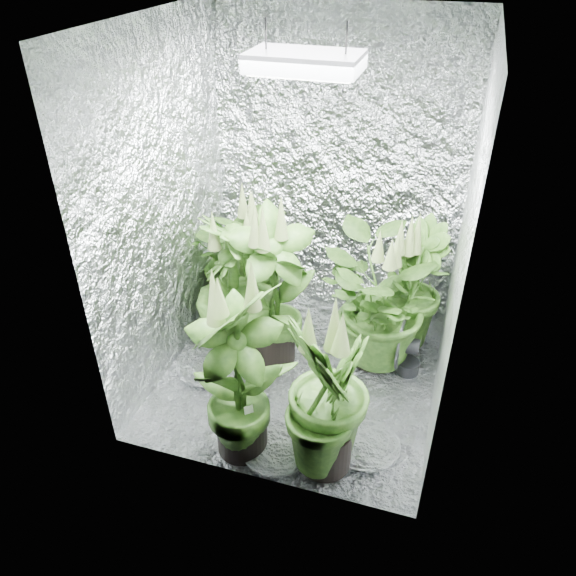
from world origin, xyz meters
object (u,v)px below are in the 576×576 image
(plant_f, at_px, (238,372))
(circulation_fan, at_px, (405,351))
(plant_b, at_px, (274,292))
(plant_d, at_px, (236,288))
(plant_c, at_px, (412,287))
(plant_e, at_px, (377,305))
(grow_lamp, at_px, (305,62))
(plant_a, at_px, (246,258))
(plant_g, at_px, (328,397))

(plant_f, bearing_deg, circulation_fan, 49.73)
(plant_b, distance_m, plant_d, 0.27)
(plant_c, height_order, plant_e, plant_c)
(grow_lamp, bearing_deg, plant_f, -101.57)
(plant_a, bearing_deg, plant_g, -53.23)
(grow_lamp, relative_size, plant_e, 0.55)
(grow_lamp, height_order, plant_g, grow_lamp)
(plant_e, bearing_deg, plant_f, -120.29)
(plant_g, bearing_deg, plant_d, 135.59)
(grow_lamp, bearing_deg, plant_b, 152.75)
(plant_b, bearing_deg, plant_f, -84.80)
(plant_c, bearing_deg, plant_g, -102.82)
(plant_e, distance_m, plant_f, 1.05)
(plant_d, bearing_deg, plant_f, -67.14)
(plant_b, relative_size, plant_f, 0.97)
(plant_a, height_order, plant_b, plant_b)
(circulation_fan, bearing_deg, plant_a, 167.17)
(plant_e, xyz_separation_m, plant_f, (-0.53, -0.90, 0.10))
(plant_a, xyz_separation_m, plant_f, (0.41, -1.17, 0.09))
(plant_d, xyz_separation_m, plant_e, (0.86, 0.12, -0.03))
(grow_lamp, distance_m, plant_d, 1.45)
(plant_b, xyz_separation_m, circulation_fan, (0.80, 0.12, -0.36))
(plant_d, relative_size, plant_g, 0.99)
(grow_lamp, bearing_deg, plant_g, -63.16)
(plant_e, xyz_separation_m, circulation_fan, (0.20, -0.04, -0.28))
(grow_lamp, distance_m, circulation_fan, 1.79)
(plant_c, xyz_separation_m, plant_f, (-0.70, -1.18, 0.11))
(plant_d, bearing_deg, plant_a, 101.79)
(grow_lamp, bearing_deg, plant_d, 162.50)
(plant_d, relative_size, plant_f, 0.88)
(plant_b, bearing_deg, plant_d, 170.64)
(plant_b, distance_m, plant_f, 0.74)
(grow_lamp, xyz_separation_m, plant_f, (-0.13, -0.64, -1.30))
(plant_c, height_order, plant_g, plant_g)
(plant_b, bearing_deg, grow_lamp, -27.25)
(grow_lamp, height_order, plant_d, grow_lamp)
(plant_b, bearing_deg, plant_a, 128.85)
(grow_lamp, relative_size, plant_d, 0.51)
(plant_d, distance_m, plant_f, 0.85)
(grow_lamp, height_order, plant_f, grow_lamp)
(plant_c, bearing_deg, plant_b, -150.22)
(plant_e, distance_m, plant_g, 0.88)
(plant_c, bearing_deg, grow_lamp, -136.44)
(grow_lamp, relative_size, plant_a, 0.54)
(plant_a, relative_size, circulation_fan, 2.58)
(plant_e, bearing_deg, plant_g, -95.80)
(plant_e, bearing_deg, plant_c, 58.11)
(plant_a, distance_m, plant_g, 1.42)
(plant_b, xyz_separation_m, plant_g, (0.51, -0.71, -0.05))
(grow_lamp, xyz_separation_m, plant_d, (-0.46, 0.15, -1.37))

